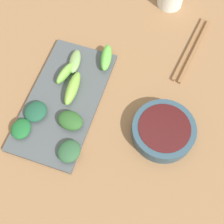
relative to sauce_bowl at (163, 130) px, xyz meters
name	(u,v)px	position (x,y,z in m)	size (l,w,h in m)	color
tabletop	(104,108)	(0.16, -0.03, -0.03)	(2.10, 2.10, 0.02)	olive
sauce_bowl	(163,130)	(0.00, 0.00, 0.00)	(0.15, 0.15, 0.04)	#2E4857
serving_plate	(64,100)	(0.26, -0.01, -0.02)	(0.17, 0.34, 0.01)	#474D50
broccoli_stalk_0	(73,88)	(0.24, -0.04, 0.01)	(0.03, 0.10, 0.03)	#78AC3F
broccoli_stalk_1	(65,73)	(0.28, -0.07, 0.00)	(0.02, 0.07, 0.03)	#73B543
broccoli_leafy_2	(70,120)	(0.22, 0.05, 0.00)	(0.06, 0.05, 0.03)	#2A5825
broccoli_leafy_3	(69,151)	(0.19, 0.12, 0.00)	(0.05, 0.06, 0.02)	#2B5433
broccoli_stalk_4	(75,61)	(0.27, -0.11, 0.00)	(0.03, 0.07, 0.02)	#799E58
broccoli_leafy_5	(21,129)	(0.32, 0.10, 0.00)	(0.05, 0.05, 0.02)	#1B5E2B
broccoli_leafy_6	(36,111)	(0.30, 0.05, 0.00)	(0.05, 0.06, 0.02)	#1B4B35
broccoli_stalk_7	(106,58)	(0.19, -0.15, 0.01)	(0.03, 0.08, 0.03)	#5FBB43
chopsticks	(192,49)	(-0.01, -0.26, -0.02)	(0.06, 0.23, 0.01)	brown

